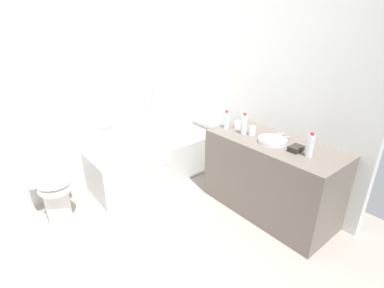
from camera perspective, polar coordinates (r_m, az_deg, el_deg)
name	(u,v)px	position (r m, az deg, el deg)	size (l,w,h in m)	color
ground_plane	(149,229)	(3.05, -8.61, -16.62)	(4.04, 4.04, 0.00)	#9E9389
wall_back_tiled	(88,92)	(3.55, -20.21, 9.89)	(3.44, 0.10, 2.41)	silver
wall_right_mirror	(258,91)	(3.47, 13.25, 10.41)	(0.10, 2.74, 2.41)	silver
bathtub	(155,159)	(3.78, -7.44, -3.03)	(1.68, 0.65, 1.20)	silver
toilet	(53,188)	(3.34, -26.21, -7.90)	(0.41, 0.50, 0.67)	white
vanity_counter	(270,177)	(3.17, 15.45, -6.45)	(0.63, 1.40, 0.83)	#6B6056
sink_basin	(272,141)	(2.95, 15.91, 0.67)	(0.28, 0.28, 0.04)	white
sink_faucet	(282,136)	(3.08, 17.76, 1.53)	(0.12, 0.15, 0.06)	#A4A4A9
water_bottle_0	(244,125)	(3.07, 10.46, 3.88)	(0.06, 0.06, 0.24)	silver
water_bottle_1	(226,120)	(3.23, 6.95, 4.81)	(0.06, 0.06, 0.21)	silver
water_bottle_2	(310,146)	(2.72, 22.73, -0.31)	(0.06, 0.06, 0.23)	silver
drinking_glass_0	(252,131)	(3.09, 12.02, 2.64)	(0.07, 0.07, 0.10)	white
drinking_glass_1	(237,125)	(3.25, 9.13, 3.86)	(0.07, 0.07, 0.09)	white
amenity_basket	(296,149)	(2.82, 20.21, -0.87)	(0.14, 0.10, 0.05)	#2D2823
toilet_paper_roll	(42,221)	(3.42, -28.06, -13.47)	(0.11, 0.11, 0.10)	white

